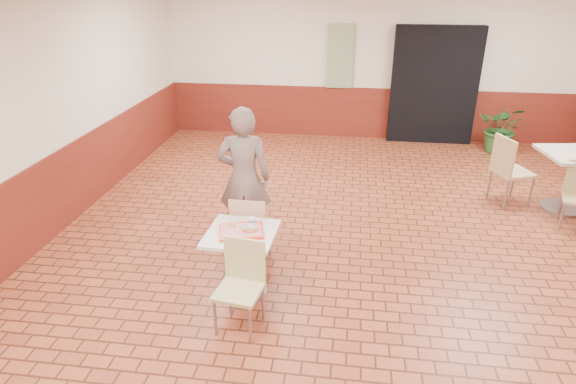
# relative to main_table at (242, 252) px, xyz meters

# --- Properties ---
(room_shell) EXTENTS (8.01, 10.01, 3.01)m
(room_shell) POSITION_rel_main_table_xyz_m (1.34, 0.50, 1.02)
(room_shell) COLOR brown
(room_shell) RESTS_ON ground
(wainscot_band) EXTENTS (8.00, 10.00, 1.00)m
(wainscot_band) POSITION_rel_main_table_xyz_m (1.34, 0.50, 0.02)
(wainscot_band) COLOR maroon
(wainscot_band) RESTS_ON ground
(corridor_doorway) EXTENTS (1.60, 0.22, 2.20)m
(corridor_doorway) POSITION_rel_main_table_xyz_m (2.54, 5.38, 0.62)
(corridor_doorway) COLOR black
(corridor_doorway) RESTS_ON ground
(promo_poster) EXTENTS (0.50, 0.03, 1.20)m
(promo_poster) POSITION_rel_main_table_xyz_m (0.74, 5.44, 1.12)
(promo_poster) COLOR gray
(promo_poster) RESTS_ON wainscot_band
(main_table) EXTENTS (0.68, 0.68, 0.71)m
(main_table) POSITION_rel_main_table_xyz_m (0.00, 0.00, 0.00)
(main_table) COLOR beige
(main_table) RESTS_ON ground
(chair_main_front) EXTENTS (0.45, 0.45, 0.86)m
(chair_main_front) POSITION_rel_main_table_xyz_m (0.10, -0.47, -0.00)
(chair_main_front) COLOR #C8BC78
(chair_main_front) RESTS_ON ground
(chair_main_back) EXTENTS (0.40, 0.40, 0.86)m
(chair_main_back) POSITION_rel_main_table_xyz_m (-0.03, 0.52, -0.00)
(chair_main_back) COLOR tan
(chair_main_back) RESTS_ON ground
(customer) EXTENTS (0.66, 0.47, 1.71)m
(customer) POSITION_rel_main_table_xyz_m (-0.19, 1.03, 0.38)
(customer) COLOR #726158
(customer) RESTS_ON ground
(serving_tray) EXTENTS (0.44, 0.34, 0.03)m
(serving_tray) POSITION_rel_main_table_xyz_m (-0.00, 0.00, 0.25)
(serving_tray) COLOR red
(serving_tray) RESTS_ON main_table
(ring_donut) EXTENTS (0.12, 0.12, 0.03)m
(ring_donut) POSITION_rel_main_table_xyz_m (-0.12, 0.07, 0.27)
(ring_donut) COLOR #E58653
(ring_donut) RESTS_ON serving_tray
(long_john_donut) EXTENTS (0.16, 0.08, 0.05)m
(long_john_donut) POSITION_rel_main_table_xyz_m (0.09, -0.02, 0.28)
(long_john_donut) COLOR #EA9644
(long_john_donut) RESTS_ON serving_tray
(paper_cup) EXTENTS (0.06, 0.06, 0.08)m
(paper_cup) POSITION_rel_main_table_xyz_m (0.08, 0.12, 0.30)
(paper_cup) COLOR white
(paper_cup) RESTS_ON serving_tray
(second_table) EXTENTS (0.79, 0.79, 0.84)m
(second_table) POSITION_rel_main_table_xyz_m (4.04, 2.53, 0.08)
(second_table) COLOR #C2B19C
(second_table) RESTS_ON ground
(chair_second_left) EXTENTS (0.60, 0.60, 1.00)m
(chair_second_left) POSITION_rel_main_table_xyz_m (3.25, 2.60, 0.08)
(chair_second_left) COLOR tan
(chair_second_left) RESTS_ON ground
(potted_plant) EXTENTS (1.05, 0.99, 0.92)m
(potted_plant) POSITION_rel_main_table_xyz_m (3.78, 4.90, -0.02)
(potted_plant) COLOR #265A24
(potted_plant) RESTS_ON ground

